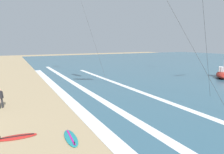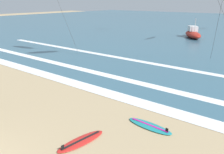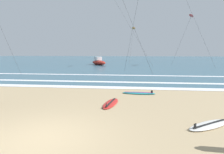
{
  "view_description": "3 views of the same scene",
  "coord_description": "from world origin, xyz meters",
  "px_view_note": "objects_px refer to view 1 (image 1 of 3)",
  "views": [
    {
      "loc": [
        12.65,
        4.3,
        5.11
      ],
      "look_at": [
        -1.16,
        11.78,
        2.3
      ],
      "focal_mm": 30.09,
      "sensor_mm": 36.0,
      "label": 1
    },
    {
      "loc": [
        7.45,
        -1.22,
        5.21
      ],
      "look_at": [
        -1.2,
        9.95,
        0.54
      ],
      "focal_mm": 37.87,
      "sensor_mm": 36.0,
      "label": 2
    },
    {
      "loc": [
        2.88,
        -5.34,
        2.72
      ],
      "look_at": [
        1.19,
        9.66,
        0.68
      ],
      "focal_mm": 30.72,
      "sensor_mm": 36.0,
      "label": 3
    }
  ],
  "objects_px": {
    "surfboard_left_pile": "(16,137)",
    "surfer_mid_group": "(0,97)",
    "surfboard_foreground_flat": "(71,138)",
    "offshore_boat": "(222,74)"
  },
  "relations": [
    {
      "from": "surfer_mid_group",
      "to": "surfboard_left_pile",
      "type": "height_order",
      "value": "surfer_mid_group"
    },
    {
      "from": "surfer_mid_group",
      "to": "surfboard_foreground_flat",
      "type": "distance_m",
      "value": 8.31
    },
    {
      "from": "surfboard_left_pile",
      "to": "offshore_boat",
      "type": "xyz_separation_m",
      "value": [
        -5.81,
        28.2,
        0.51
      ]
    },
    {
      "from": "surfboard_foreground_flat",
      "to": "offshore_boat",
      "type": "relative_size",
      "value": 0.4
    },
    {
      "from": "surfer_mid_group",
      "to": "surfboard_foreground_flat",
      "type": "xyz_separation_m",
      "value": [
        7.48,
        3.51,
        -0.91
      ]
    },
    {
      "from": "surfboard_left_pile",
      "to": "surfer_mid_group",
      "type": "bearing_deg",
      "value": -171.36
    },
    {
      "from": "offshore_boat",
      "to": "surfer_mid_group",
      "type": "bearing_deg",
      "value": -90.31
    },
    {
      "from": "surfboard_foreground_flat",
      "to": "surfboard_left_pile",
      "type": "relative_size",
      "value": 0.98
    },
    {
      "from": "surfboard_foreground_flat",
      "to": "offshore_boat",
      "type": "distance_m",
      "value": 26.62
    },
    {
      "from": "surfer_mid_group",
      "to": "surfboard_foreground_flat",
      "type": "relative_size",
      "value": 0.75
    }
  ]
}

